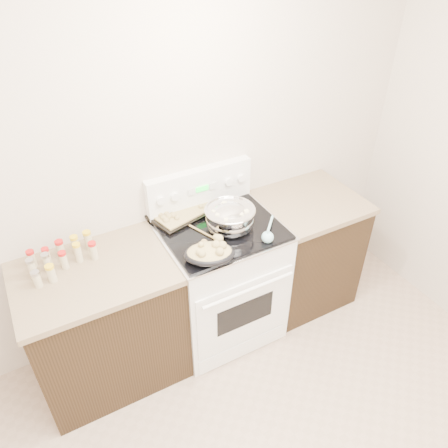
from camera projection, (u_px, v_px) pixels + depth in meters
room_shell at (347, 310)px, 1.24m from camera, size 4.10×3.60×2.75m
counter_left at (106, 323)px, 2.80m from camera, size 0.93×0.67×0.92m
counter_right at (302, 249)px, 3.40m from camera, size 0.73×0.67×0.92m
kitchen_range at (220, 278)px, 3.10m from camera, size 0.78×0.73×1.22m
mixing_bowl at (230, 218)px, 2.78m from camera, size 0.37×0.37×0.19m
roasting_pan at (210, 252)px, 2.54m from camera, size 0.36×0.31×0.12m
baking_sheet at (181, 211)px, 2.94m from camera, size 0.51×0.41×0.06m
wooden_spoon at (204, 238)px, 2.71m from camera, size 0.12×0.26×0.04m
blue_ladle at (268, 235)px, 2.70m from camera, size 0.20×0.22×0.10m
spice_jars at (60, 257)px, 2.53m from camera, size 0.39×0.24×0.13m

